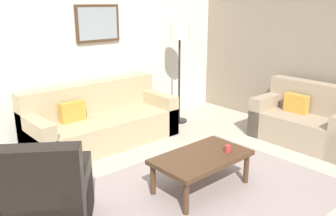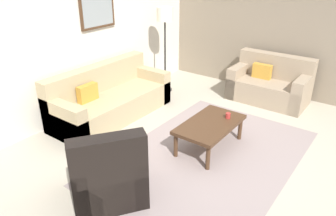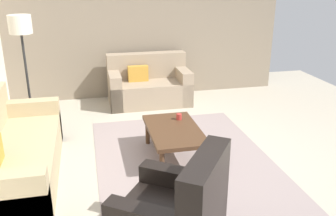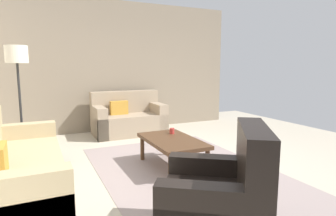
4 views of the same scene
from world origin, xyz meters
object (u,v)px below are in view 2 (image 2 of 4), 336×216
Objects in this scene: cup at (228,116)px; couch_loveseat at (270,85)px; armchair_leather at (108,177)px; lamp_standing at (165,23)px; couch_main at (108,99)px; coffee_table at (210,126)px; framed_artwork at (97,11)px.

couch_loveseat is at bearing 2.25° from cup.
lamp_standing is (3.10, 1.52, 1.10)m from armchair_leather.
armchair_leather is at bearing -133.96° from couch_main.
couch_main is at bearing 46.04° from armchair_leather.
couch_main and couch_loveseat have the same top height.
couch_main is 27.24× the size of cup.
couch_main is 1.90m from lamp_standing.
armchair_leather is at bearing -153.93° from lamp_standing.
couch_main is 1.53× the size of couch_loveseat.
coffee_table is 13.53× the size of cup.
couch_loveseat is 2.25m from coffee_table.
framed_artwork is (-2.06, 2.46, 1.42)m from couch_loveseat.
cup is 2.51m from lamp_standing.
lamp_standing is at bearing -3.84° from couch_main.
lamp_standing is at bearing -22.71° from framed_artwork.
coffee_table is 2.59m from lamp_standing.
lamp_standing reaches higher than coffee_table.
coffee_table is at bearing 154.45° from cup.
couch_loveseat is 1.97m from cup.
cup is 2.84m from framed_artwork.
couch_loveseat is 1.95× the size of framed_artwork.
armchair_leather is at bearing -132.56° from framed_artwork.
coffee_table is (1.67, -0.37, 0.05)m from armchair_leather.
lamp_standing is (-0.82, 1.95, 1.10)m from couch_loveseat.
framed_artwork is at bearing 85.39° from coffee_table.
couch_loveseat is at bearing -1.50° from coffee_table.
cup is (0.29, -0.14, 0.09)m from coffee_table.
framed_artwork is at bearing 157.29° from lamp_standing.
couch_main is 1.52m from framed_artwork.
armchair_leather reaches higher than cup.
couch_main is 3.13m from couch_loveseat.
framed_artwork is at bearing 47.44° from armchair_leather.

